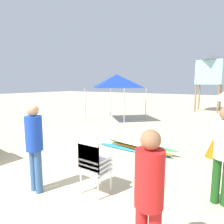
# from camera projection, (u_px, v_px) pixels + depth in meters

# --- Properties ---
(ground) EXTENTS (80.00, 80.00, 0.00)m
(ground) POSITION_uv_depth(u_px,v_px,m) (19.00, 189.00, 3.96)
(ground) COLOR beige
(stacked_plastic_chairs) EXTENTS (0.48, 0.48, 1.11)m
(stacked_plastic_chairs) POSITION_uv_depth(u_px,v_px,m) (93.00, 162.00, 3.70)
(stacked_plastic_chairs) COLOR white
(stacked_plastic_chairs) RESTS_ON ground
(surfboard_pile) EXTENTS (2.69, 0.64, 0.32)m
(surfboard_pile) POSITION_uv_depth(u_px,v_px,m) (135.00, 146.00, 6.19)
(surfboard_pile) COLOR #268CCC
(surfboard_pile) RESTS_ON ground
(lifeguard_near_left) EXTENTS (0.32, 0.32, 1.75)m
(lifeguard_near_left) POSITION_uv_depth(u_px,v_px,m) (224.00, 149.00, 3.33)
(lifeguard_near_left) COLOR #194C19
(lifeguard_near_left) RESTS_ON ground
(lifeguard_near_center) EXTENTS (0.32, 0.32, 1.66)m
(lifeguard_near_center) POSITION_uv_depth(u_px,v_px,m) (149.00, 193.00, 2.10)
(lifeguard_near_center) COLOR red
(lifeguard_near_center) RESTS_ON ground
(lifeguard_near_right) EXTENTS (0.32, 0.32, 1.76)m
(lifeguard_near_right) POSITION_uv_depth(u_px,v_px,m) (34.00, 142.00, 3.75)
(lifeguard_near_right) COLOR #33598C
(lifeguard_near_right) RESTS_ON ground
(popup_canopy) EXTENTS (2.61, 2.61, 2.69)m
(popup_canopy) POSITION_uv_depth(u_px,v_px,m) (116.00, 81.00, 11.09)
(popup_canopy) COLOR #B2B2B7
(popup_canopy) RESTS_ON ground
(lifeguard_tower) EXTENTS (1.98, 1.98, 4.35)m
(lifeguard_tower) POSITION_uv_depth(u_px,v_px,m) (210.00, 70.00, 14.84)
(lifeguard_tower) COLOR olive
(lifeguard_tower) RESTS_ON ground
(traffic_cone_near) EXTENTS (0.38, 0.38, 0.54)m
(traffic_cone_near) POSITION_uv_depth(u_px,v_px,m) (212.00, 148.00, 5.65)
(traffic_cone_near) COLOR orange
(traffic_cone_near) RESTS_ON ground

